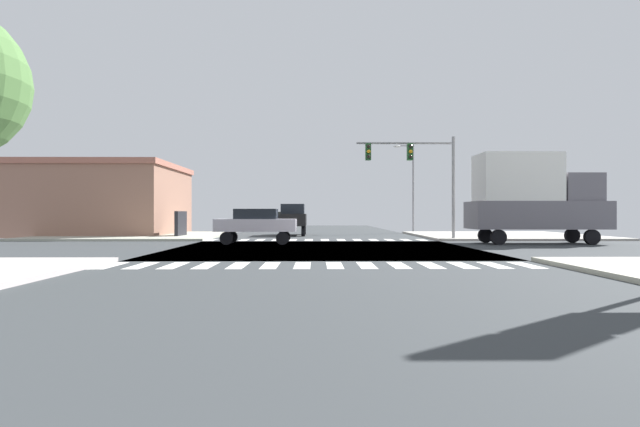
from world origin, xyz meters
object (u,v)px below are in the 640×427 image
at_px(bank_building, 103,200).
at_px(suv_trailing_2, 293,217).
at_px(street_lamp, 410,180).
at_px(box_truck_farside_1, 533,196).
at_px(sedan_nearside_1, 277,218).
at_px(traffic_signal_mast, 416,164).
at_px(sedan_leading_3, 256,223).

bearing_deg(bank_building, suv_trailing_2, -2.38).
bearing_deg(street_lamp, box_truck_farside_1, -76.33).
xyz_separation_m(street_lamp, sedan_nearside_1, (-12.77, 17.02, -3.43)).
relative_size(bank_building, sedan_nearside_1, 2.96).
bearing_deg(suv_trailing_2, bank_building, -2.38).
height_order(traffic_signal_mast, suv_trailing_2, traffic_signal_mast).
distance_m(street_lamp, box_truck_farside_1, 15.53).
distance_m(traffic_signal_mast, sedan_nearside_1, 30.76).
bearing_deg(box_truck_farside_1, sedan_nearside_1, -152.84).
relative_size(sedan_nearside_1, box_truck_farside_1, 0.60).
relative_size(street_lamp, suv_trailing_2, 1.64).
relative_size(traffic_signal_mast, sedan_leading_3, 1.48).
bearing_deg(sedan_nearside_1, box_truck_farside_1, 117.16).
bearing_deg(sedan_leading_3, street_lamp, 142.95).
relative_size(box_truck_farside_1, sedan_leading_3, 1.67).
bearing_deg(traffic_signal_mast, box_truck_farside_1, -31.09).
height_order(sedan_nearside_1, box_truck_farside_1, box_truck_farside_1).
distance_m(traffic_signal_mast, sedan_leading_3, 10.53).
bearing_deg(sedan_nearside_1, street_lamp, 126.88).
height_order(traffic_signal_mast, bank_building, traffic_signal_mast).
height_order(street_lamp, box_truck_farside_1, street_lamp).
distance_m(traffic_signal_mast, suv_trailing_2, 10.88).
height_order(street_lamp, sedan_leading_3, street_lamp).
height_order(street_lamp, bank_building, street_lamp).
bearing_deg(box_truck_farside_1, traffic_signal_mast, -121.09).
bearing_deg(street_lamp, bank_building, -170.39).
xyz_separation_m(bank_building, sedan_nearside_1, (11.51, 21.13, -1.58)).
bearing_deg(box_truck_farside_1, suv_trailing_2, -127.38).
distance_m(sedan_leading_3, suv_trailing_2, 10.36).
bearing_deg(bank_building, street_lamp, 9.61).
height_order(street_lamp, sedan_nearside_1, street_lamp).
distance_m(street_lamp, suv_trailing_2, 11.30).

